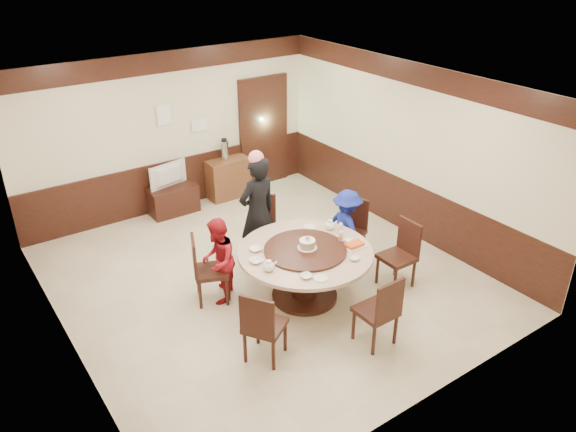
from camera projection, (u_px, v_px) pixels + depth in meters
room at (264, 212)px, 7.76m from camera, size 6.00×6.04×2.84m
banquet_table at (305, 264)px, 7.56m from camera, size 1.81×1.81×0.78m
chair_0 at (349, 242)px, 8.58m from camera, size 0.59×0.58×0.97m
chair_1 at (266, 240)px, 8.62m from camera, size 0.55×0.55×0.97m
chair_2 at (210, 281)px, 7.62m from camera, size 0.58×0.57×0.97m
chair_3 at (264, 337)px, 6.57m from camera, size 0.61×0.61×0.97m
chair_4 at (376, 322)px, 6.82m from camera, size 0.44×0.45×0.97m
chair_5 at (397, 266)px, 7.96m from camera, size 0.45×0.44×0.97m
person_standing at (258, 213)px, 8.19m from camera, size 0.67×0.48×1.75m
person_red at (218, 261)px, 7.50m from camera, size 0.72×0.75×1.22m
person_blue at (347, 228)px, 8.37m from camera, size 0.47×0.79×1.19m
birthday_cake at (307, 244)px, 7.44m from camera, size 0.26×0.26×0.18m
teapot_left at (269, 267)px, 7.00m from camera, size 0.17×0.15×0.13m
teapot_right at (330, 225)px, 7.97m from camera, size 0.17×0.15×0.13m
bowl_0 at (256, 249)px, 7.45m from camera, size 0.17×0.17×0.04m
bowl_1 at (354, 258)px, 7.24m from camera, size 0.14×0.14×0.04m
bowl_2 at (306, 276)px, 6.88m from camera, size 0.15×0.15×0.04m
bowl_3 at (348, 241)px, 7.66m from camera, size 0.12×0.12×0.04m
bowl_4 at (256, 261)px, 7.19m from camera, size 0.17×0.17×0.04m
saucer_near at (320, 278)px, 6.86m from camera, size 0.18×0.18×0.01m
saucer_far at (310, 227)px, 8.06m from camera, size 0.18×0.18×0.01m
shrimp_platter at (354, 245)px, 7.54m from camera, size 0.30×0.20×0.06m
bottle_0 at (341, 237)px, 7.63m from camera, size 0.06×0.06×0.16m
bottle_1 at (340, 229)px, 7.83m from camera, size 0.06×0.06×0.16m
tv_stand at (173, 200)px, 10.04m from camera, size 0.85×0.45×0.50m
television at (171, 176)px, 9.83m from camera, size 0.75×0.25×0.43m
side_cabinet at (228, 178)px, 10.60m from camera, size 0.80×0.40×0.75m
thermos at (225, 151)px, 10.32m from camera, size 0.15×0.15×0.38m
notice_left at (164, 115)px, 9.55m from camera, size 0.25×0.00×0.35m
notice_right at (200, 125)px, 10.02m from camera, size 0.30×0.00×0.22m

